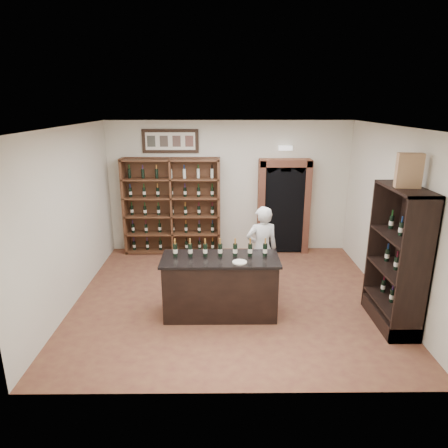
{
  "coord_description": "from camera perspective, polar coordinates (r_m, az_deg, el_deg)",
  "views": [
    {
      "loc": [
        -0.19,
        -6.52,
        3.37
      ],
      "look_at": [
        -0.13,
        0.3,
        1.29
      ],
      "focal_mm": 32.0,
      "sensor_mm": 36.0,
      "label": 1
    }
  ],
  "objects": [
    {
      "name": "counter_bottle_2",
      "position": [
        6.4,
        -2.7,
        -3.72
      ],
      "size": [
        0.07,
        0.07,
        0.3
      ],
      "color": "black",
      "rests_on": "tasting_counter"
    },
    {
      "name": "wall_back",
      "position": [
        9.21,
        0.7,
        5.26
      ],
      "size": [
        5.5,
        0.04,
        3.0
      ],
      "primitive_type": "cube",
      "color": "beige",
      "rests_on": "ground"
    },
    {
      "name": "tasting_counter",
      "position": [
        6.58,
        -0.54,
        -8.94
      ],
      "size": [
        1.88,
        0.78,
        1.0
      ],
      "color": "black",
      "rests_on": "ground"
    },
    {
      "name": "counter_bottle_3",
      "position": [
        6.4,
        -0.55,
        -3.71
      ],
      "size": [
        0.07,
        0.07,
        0.3
      ],
      "color": "black",
      "rests_on": "tasting_counter"
    },
    {
      "name": "counter_bottle_1",
      "position": [
        6.42,
        -4.85,
        -3.71
      ],
      "size": [
        0.07,
        0.07,
        0.3
      ],
      "color": "black",
      "rests_on": "tasting_counter"
    },
    {
      "name": "wine_crate",
      "position": [
        6.26,
        24.92,
        6.94
      ],
      "size": [
        0.37,
        0.19,
        0.49
      ],
      "primitive_type": "cube",
      "rotation": [
        0.0,
        0.0,
        -0.15
      ],
      "color": "tan",
      "rests_on": "side_cabinet"
    },
    {
      "name": "counter_bottle_0",
      "position": [
        6.44,
        -6.98,
        -3.71
      ],
      "size": [
        0.07,
        0.07,
        0.3
      ],
      "color": "black",
      "rests_on": "tasting_counter"
    },
    {
      "name": "wine_shelf",
      "position": [
        9.2,
        -7.42,
        2.56
      ],
      "size": [
        2.2,
        0.38,
        2.2
      ],
      "color": "#512B1B",
      "rests_on": "ground"
    },
    {
      "name": "ceiling",
      "position": [
        6.53,
        1.21,
        13.74
      ],
      "size": [
        5.5,
        5.5,
        0.0
      ],
      "primitive_type": "plane",
      "rotation": [
        3.14,
        0.0,
        0.0
      ],
      "color": "white",
      "rests_on": "wall_back"
    },
    {
      "name": "emergency_light",
      "position": [
        9.1,
        8.76,
        10.67
      ],
      "size": [
        0.3,
        0.1,
        0.1
      ],
      "primitive_type": "cube",
      "color": "white",
      "rests_on": "wall_back"
    },
    {
      "name": "counter_bottle_6",
      "position": [
        6.44,
        5.88,
        -3.67
      ],
      "size": [
        0.07,
        0.07,
        0.3
      ],
      "color": "black",
      "rests_on": "tasting_counter"
    },
    {
      "name": "floor",
      "position": [
        7.34,
        1.06,
        -10.36
      ],
      "size": [
        5.5,
        5.5,
        0.0
      ],
      "primitive_type": "plane",
      "color": "brown",
      "rests_on": "ground"
    },
    {
      "name": "counter_bottle_4",
      "position": [
        6.4,
        1.6,
        -3.71
      ],
      "size": [
        0.07,
        0.07,
        0.3
      ],
      "color": "black",
      "rests_on": "tasting_counter"
    },
    {
      "name": "wall_left",
      "position": [
        7.25,
        -21.17,
        0.86
      ],
      "size": [
        0.04,
        5.0,
        3.0
      ],
      "primitive_type": "cube",
      "color": "beige",
      "rests_on": "ground"
    },
    {
      "name": "counter_bottle_5",
      "position": [
        6.42,
        3.75,
        -3.69
      ],
      "size": [
        0.07,
        0.07,
        0.3
      ],
      "color": "black",
      "rests_on": "tasting_counter"
    },
    {
      "name": "shopkeeper",
      "position": [
        7.31,
        5.42,
        -3.6
      ],
      "size": [
        0.65,
        0.48,
        1.62
      ],
      "primitive_type": "imported",
      "rotation": [
        0.0,
        0.0,
        3.31
      ],
      "color": "silver",
      "rests_on": "ground"
    },
    {
      "name": "side_cabinet",
      "position": [
        6.76,
        23.42,
        -7.25
      ],
      "size": [
        0.48,
        1.2,
        2.2
      ],
      "color": "black",
      "rests_on": "ground"
    },
    {
      "name": "arched_doorway",
      "position": [
        9.23,
        8.5,
        2.81
      ],
      "size": [
        1.17,
        0.35,
        2.17
      ],
      "color": "black",
      "rests_on": "ground"
    },
    {
      "name": "wall_right",
      "position": [
        7.39,
        22.98,
        0.95
      ],
      "size": [
        0.04,
        5.0,
        3.0
      ],
      "primitive_type": "cube",
      "color": "beige",
      "rests_on": "ground"
    },
    {
      "name": "plate",
      "position": [
        6.18,
        2.25,
        -5.47
      ],
      "size": [
        0.22,
        0.22,
        0.02
      ],
      "primitive_type": "cylinder",
      "color": "silver",
      "rests_on": "tasting_counter"
    },
    {
      "name": "framed_picture",
      "position": [
        9.09,
        -7.67,
        11.66
      ],
      "size": [
        1.25,
        0.04,
        0.52
      ],
      "primitive_type": "cube",
      "color": "black",
      "rests_on": "wall_back"
    }
  ]
}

